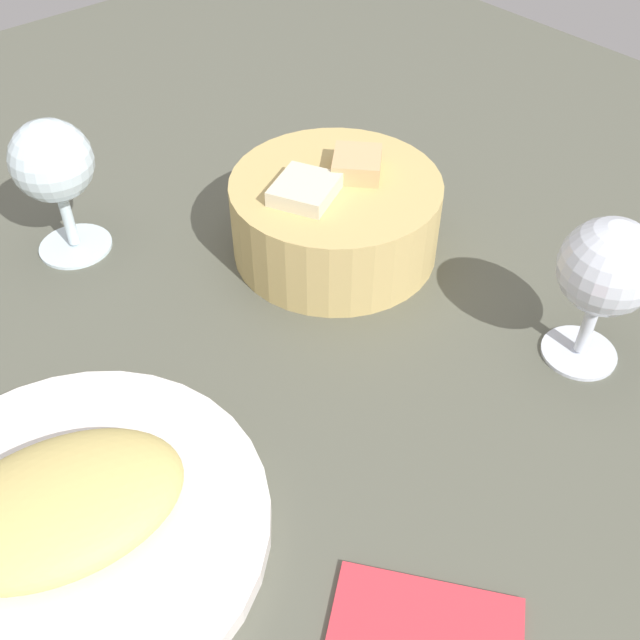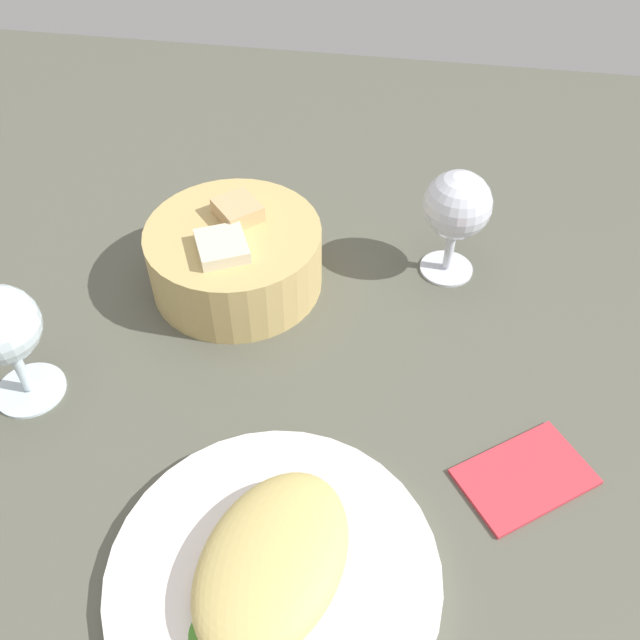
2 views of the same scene
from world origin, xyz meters
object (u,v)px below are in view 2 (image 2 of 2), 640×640
wine_glass_far (2,330)px  folded_napkin (525,475)px  bread_basket (235,256)px  wine_glass_near (457,209)px  plate (274,575)px

wine_glass_far → folded_napkin: 46.47cm
bread_basket → wine_glass_far: 24.11cm
wine_glass_near → folded_napkin: size_ratio=1.14×
bread_basket → wine_glass_near: bearing=-75.6°
bread_basket → wine_glass_far: bearing=138.2°
wine_glass_near → wine_glass_far: bearing=121.5°
plate → wine_glass_far: bearing=61.8°
bread_basket → folded_napkin: (-19.80, -29.96, -3.42)cm
bread_basket → wine_glass_near: wine_glass_near is taller
bread_basket → plate: bearing=-161.5°
bread_basket → wine_glass_far: (-17.64, 15.76, 4.64)cm
plate → wine_glass_near: wine_glass_near is taller
plate → wine_glass_near: size_ratio=2.03×
wine_glass_near → wine_glass_far: (-23.41, 38.20, 0.06)cm
bread_basket → folded_napkin: bread_basket is taller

